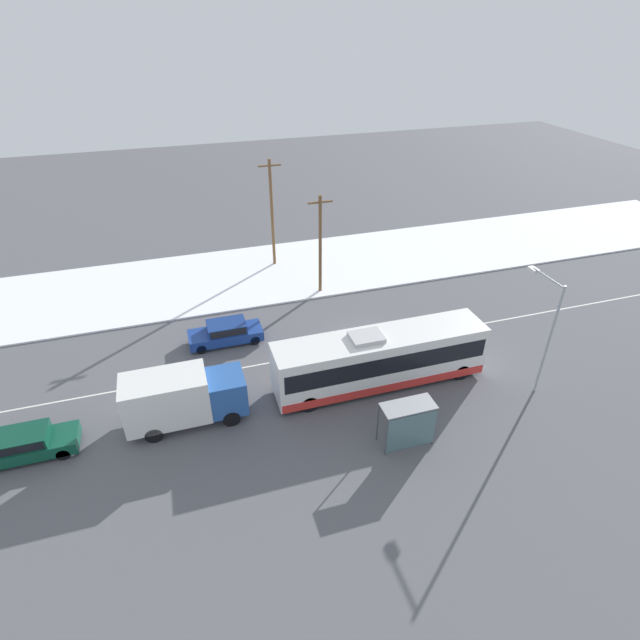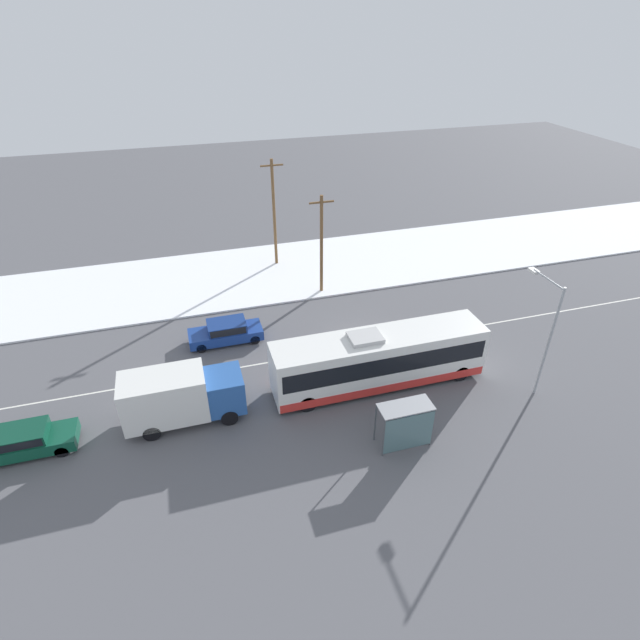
# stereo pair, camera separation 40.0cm
# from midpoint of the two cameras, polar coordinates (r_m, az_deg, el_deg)

# --- Properties ---
(ground_plane) EXTENTS (120.00, 120.00, 0.00)m
(ground_plane) POSITION_cam_midpoint_polar(r_m,az_deg,el_deg) (32.59, 5.34, -2.96)
(ground_plane) COLOR #56565B
(snow_lot) EXTENTS (80.00, 10.61, 0.12)m
(snow_lot) POSITION_cam_midpoint_polar(r_m,az_deg,el_deg) (42.45, -0.55, 6.16)
(snow_lot) COLOR white
(snow_lot) RESTS_ON ground_plane
(lane_marking_center) EXTENTS (60.00, 0.12, 0.00)m
(lane_marking_center) POSITION_cam_midpoint_polar(r_m,az_deg,el_deg) (32.59, 5.34, -2.96)
(lane_marking_center) COLOR silver
(lane_marking_center) RESTS_ON ground_plane
(city_bus) EXTENTS (12.30, 2.57, 3.50)m
(city_bus) POSITION_cam_midpoint_polar(r_m,az_deg,el_deg) (28.65, 7.15, -4.46)
(city_bus) COLOR white
(city_bus) RESTS_ON ground_plane
(box_truck) EXTENTS (6.15, 2.30, 3.04)m
(box_truck) POSITION_cam_midpoint_polar(r_m,az_deg,el_deg) (26.98, -15.27, -8.33)
(box_truck) COLOR silver
(box_truck) RESTS_ON ground_plane
(sedan_car) EXTENTS (4.73, 1.80, 1.47)m
(sedan_car) POSITION_cam_midpoint_polar(r_m,az_deg,el_deg) (32.98, -10.34, -1.24)
(sedan_car) COLOR navy
(sedan_car) RESTS_ON ground_plane
(parked_car_near_truck) EXTENTS (4.66, 1.80, 1.42)m
(parked_car_near_truck) POSITION_cam_midpoint_polar(r_m,az_deg,el_deg) (28.79, -30.39, -11.75)
(parked_car_near_truck) COLOR #0F4733
(parked_car_near_truck) RESTS_ON ground_plane
(pedestrian_at_stop) EXTENTS (0.65, 0.29, 1.81)m
(pedestrian_at_stop) POSITION_cam_midpoint_polar(r_m,az_deg,el_deg) (26.38, 10.58, -10.29)
(pedestrian_at_stop) COLOR #23232D
(pedestrian_at_stop) RESTS_ON ground_plane
(bus_shelter) EXTENTS (2.66, 1.20, 2.40)m
(bus_shelter) POSITION_cam_midpoint_polar(r_m,az_deg,el_deg) (25.04, 10.37, -11.32)
(bus_shelter) COLOR gray
(bus_shelter) RESTS_ON ground_plane
(streetlamp) EXTENTS (0.36, 2.77, 6.82)m
(streetlamp) POSITION_cam_midpoint_polar(r_m,az_deg,el_deg) (29.32, 24.76, -0.30)
(streetlamp) COLOR #9EA3A8
(streetlamp) RESTS_ON ground_plane
(utility_pole_roadside) EXTENTS (1.80, 0.24, 7.62)m
(utility_pole_roadside) POSITION_cam_midpoint_polar(r_m,az_deg,el_deg) (36.89, 0.48, 8.72)
(utility_pole_roadside) COLOR brown
(utility_pole_roadside) RESTS_ON ground_plane
(utility_pole_snowlot) EXTENTS (1.80, 0.24, 8.87)m
(utility_pole_snowlot) POSITION_cam_midpoint_polar(r_m,az_deg,el_deg) (41.31, -4.99, 12.17)
(utility_pole_snowlot) COLOR brown
(utility_pole_snowlot) RESTS_ON ground_plane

